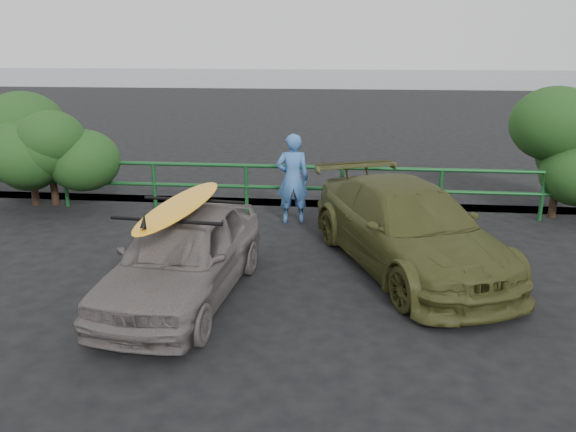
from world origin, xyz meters
name	(u,v)px	position (x,y,z in m)	size (l,w,h in m)	color
ground	(255,326)	(0.00, 0.00, 0.00)	(80.00, 80.00, 0.00)	black
ocean	(340,76)	(0.00, 60.00, 0.00)	(200.00, 200.00, 0.00)	slate
guardrail	(294,189)	(0.00, 5.00, 0.52)	(14.00, 0.08, 1.04)	#164F22
shrub_left	(80,154)	(-4.80, 5.40, 1.09)	(3.20, 2.40, 2.19)	#21481A
shrub_right	(539,154)	(5.00, 5.50, 1.26)	(3.20, 2.40, 2.53)	#21481A
sedan	(183,255)	(-1.11, 0.73, 0.63)	(1.49, 3.69, 1.26)	#675E5C
olive_vehicle	(408,227)	(2.08, 2.23, 0.66)	(1.85, 4.55, 1.32)	#44461F
man	(293,179)	(0.04, 4.39, 0.89)	(0.65, 0.43, 1.78)	#3E71BC
roof_rack	(181,210)	(-1.11, 0.73, 1.28)	(1.49, 1.05, 0.05)	black
surfboard	(180,205)	(-1.11, 0.73, 1.35)	(0.56, 2.68, 0.08)	#FFA91A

